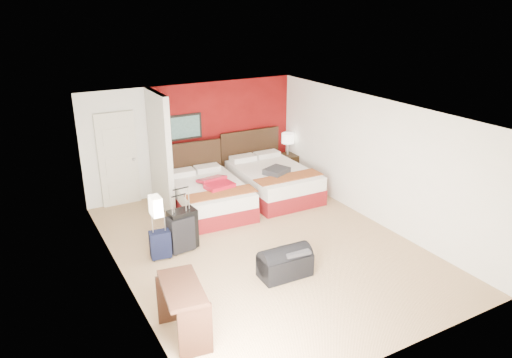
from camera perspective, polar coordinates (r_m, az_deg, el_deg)
ground at (r=8.85m, az=0.91°, el=-8.00°), size 6.50×6.50×0.00m
room_walls at (r=9.02m, az=-11.37°, el=0.90°), size 5.02×6.52×2.50m
red_accent_panel at (r=11.38m, az=-3.93°, el=5.36°), size 3.50×0.04×2.50m
partition_wall at (r=10.21m, az=-11.33°, el=3.21°), size 0.12×1.20×2.50m
entry_door at (r=10.64m, az=-16.08°, el=2.23°), size 0.82×0.06×2.05m
bed_left at (r=10.20m, az=-5.52°, el=-2.20°), size 1.52×2.08×0.60m
bed_right at (r=10.94m, az=2.06°, el=-0.37°), size 1.52×2.15×0.64m
red_suitcase_open at (r=10.02m, az=-4.84°, el=-0.45°), size 0.66×0.85×0.10m
jacket_bundle at (r=10.52m, az=2.46°, el=0.96°), size 0.63×0.58×0.12m
nightstand at (r=12.03m, az=3.74°, el=1.51°), size 0.47×0.47×0.61m
table_lamp at (r=11.85m, az=3.80°, el=4.16°), size 0.35×0.35×0.55m
suitcase_black at (r=8.71m, az=-8.67°, el=-6.07°), size 0.50×0.34×0.72m
suitcase_charcoal at (r=8.65m, az=-8.93°, el=-6.56°), size 0.46×0.32×0.65m
suitcase_navy at (r=8.52m, az=-11.30°, el=-7.79°), size 0.37×0.26×0.49m
duffel_bag at (r=7.90m, az=3.46°, el=-10.06°), size 0.85×0.48×0.42m
jacket_draped at (r=7.82m, az=4.63°, el=-8.42°), size 0.46×0.40×0.06m
desk at (r=6.58m, az=-8.63°, el=-15.35°), size 0.62×1.03×0.80m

